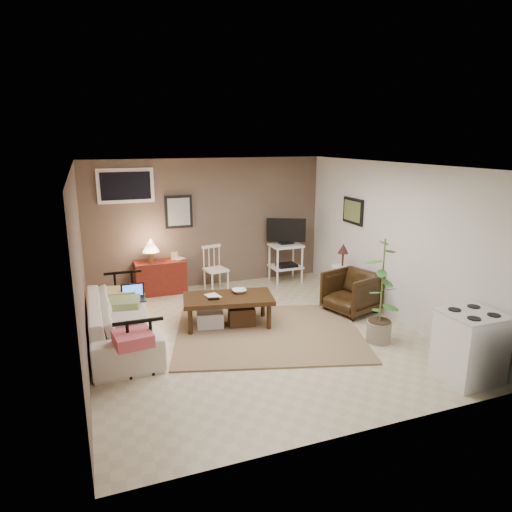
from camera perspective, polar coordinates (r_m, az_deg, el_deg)
name	(u,v)px	position (r m, az deg, el deg)	size (l,w,h in m)	color
floor	(254,334)	(6.69, -0.24, -9.69)	(5.00, 5.00, 0.00)	#C1B293
art_back	(179,212)	(8.45, -9.64, 5.48)	(0.50, 0.03, 0.60)	black
art_right	(353,211)	(8.14, 12.03, 5.53)	(0.03, 0.60, 0.45)	black
window	(126,186)	(8.27, -15.98, 8.43)	(0.96, 0.03, 0.60)	white
rug	(269,333)	(6.69, 1.57, -9.59)	(2.63, 2.11, 0.03)	#936E55
coffee_table	(228,309)	(6.86, -3.57, -6.59)	(1.42, 0.92, 0.50)	#39240F
sofa	(121,314)	(6.52, -16.51, -6.95)	(2.16, 0.63, 0.85)	beige
sofa_pillows	(126,313)	(6.26, -15.92, -6.88)	(0.42, 2.06, 0.15)	beige
sofa_end_rails	(131,317)	(6.55, -15.38, -7.33)	(0.58, 2.16, 0.73)	black
laptop	(133,295)	(6.84, -15.09, -4.73)	(0.33, 0.24, 0.23)	black
red_console	(160,274)	(8.44, -11.94, -2.23)	(0.90, 0.40, 1.04)	maroon
spindle_chair	(216,270)	(8.46, -5.08, -1.72)	(0.44, 0.44, 0.83)	white
tv_stand	(286,249)	(8.88, 3.77, 0.92)	(0.70, 0.48, 1.26)	white
side_table	(342,265)	(8.04, 10.75, -1.12)	(0.37, 0.37, 0.99)	white
armchair	(351,290)	(7.52, 11.82, -4.22)	(0.72, 0.67, 0.74)	black
potted_plant	(382,287)	(6.40, 15.46, -3.80)	(0.37, 0.37, 1.49)	#9F927E
stove	(470,346)	(5.89, 25.15, -10.17)	(0.64, 0.60, 0.84)	white
bowl	(239,286)	(6.91, -2.13, -3.75)	(0.21, 0.05, 0.21)	#39240F
book_table	(207,290)	(6.71, -6.11, -4.24)	(0.18, 0.02, 0.25)	#39240F
book_console	(174,253)	(8.40, -10.22, 0.31)	(0.18, 0.02, 0.24)	#39240F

